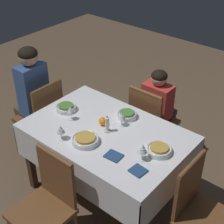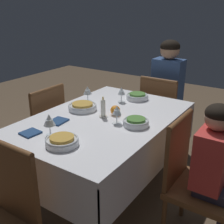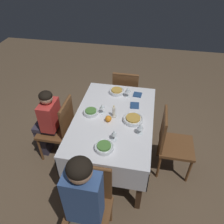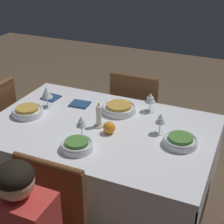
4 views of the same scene
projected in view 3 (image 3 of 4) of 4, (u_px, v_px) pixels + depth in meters
The scene contains 20 objects.
ground_plane at pixel (113, 159), 3.05m from camera, with size 8.00×8.00×0.00m, color brown.
dining_table at pixel (114, 124), 2.63m from camera, with size 1.40×0.92×0.77m.
chair_east at pixel (89, 203), 2.03m from camera, with size 0.42×0.41×0.90m.
chair_south at pixel (60, 127), 2.84m from camera, with size 0.41×0.42×0.90m.
chair_north at pixel (171, 141), 2.64m from camera, with size 0.41×0.42×0.90m.
chair_west at pixel (126, 93), 3.46m from camera, with size 0.42×0.41×0.90m.
person_adult_denim at pixel (83, 208), 1.78m from camera, with size 0.34×0.30×1.23m.
person_child_red at pixel (47, 121), 2.82m from camera, with size 0.30×0.33×1.03m.
bowl_east at pixel (104, 147), 2.17m from camera, with size 0.19×0.19×0.06m.
wine_glass_east at pixel (114, 133), 2.22m from camera, with size 0.06×0.06×0.13m.
bowl_south at pixel (91, 112), 2.60m from camera, with size 0.18×0.18×0.06m.
wine_glass_south at pixel (102, 107), 2.57m from camera, with size 0.06×0.06×0.13m.
bowl_north at pixel (133, 119), 2.50m from camera, with size 0.23×0.23×0.06m.
wine_glass_north at pixel (140, 127), 2.30m from camera, with size 0.07×0.07×0.13m.
bowl_west at pixel (117, 91), 2.94m from camera, with size 0.20×0.20×0.06m.
wine_glass_west at pixel (128, 90), 2.83m from camera, with size 0.08×0.08×0.15m.
candle_centerpiece at pixel (114, 112), 2.54m from camera, with size 0.06×0.06×0.16m.
orange_fruit at pixel (108, 119), 2.49m from camera, with size 0.07×0.07×0.07m, color orange.
napkin_red_folded at pixel (137, 95), 2.92m from camera, with size 0.12×0.12×0.01m.
napkin_spare_side at pixel (135, 105), 2.73m from camera, with size 0.14×0.12×0.01m.
Camera 3 is at (1.93, 0.34, 2.43)m, focal length 35.00 mm.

